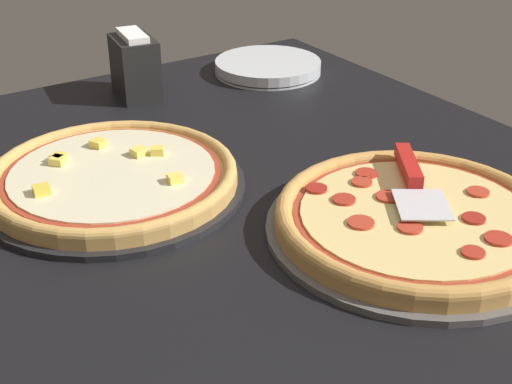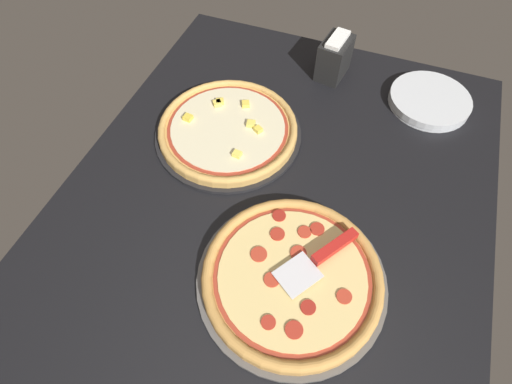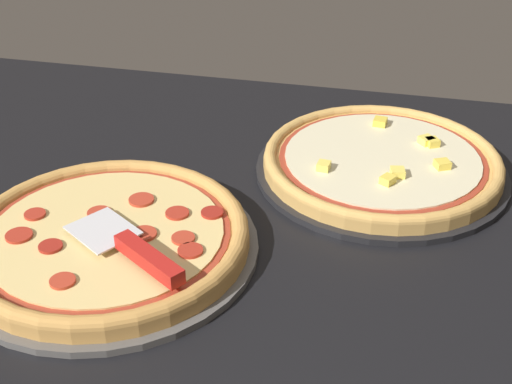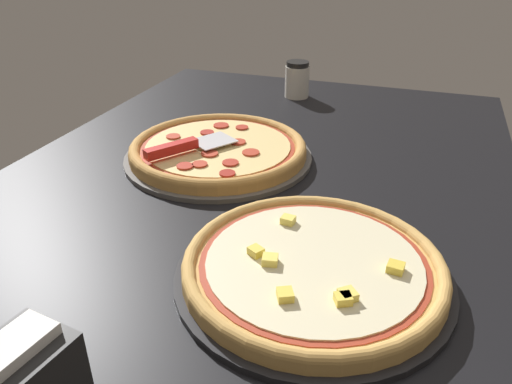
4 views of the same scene
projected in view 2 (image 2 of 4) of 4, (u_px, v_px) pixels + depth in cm
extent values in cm
cube|color=black|center=(260.00, 236.00, 94.93)|extent=(153.09, 103.77, 3.60)
cylinder|color=#565451|center=(291.00, 280.00, 86.32)|extent=(41.11, 41.11, 1.00)
cylinder|color=#C68E47|center=(292.00, 277.00, 85.15)|extent=(38.64, 38.64, 1.84)
torus|color=#C68E47|center=(292.00, 276.00, 84.39)|extent=(38.64, 38.64, 2.35)
cylinder|color=#A33823|center=(292.00, 276.00, 84.33)|extent=(33.59, 33.59, 0.15)
cylinder|color=#E5C67A|center=(292.00, 275.00, 84.23)|extent=(31.69, 31.69, 0.40)
cylinder|color=#AD2D1E|center=(268.00, 322.00, 78.26)|extent=(2.98, 2.98, 0.40)
cylinder|color=maroon|center=(279.00, 216.00, 92.09)|extent=(3.12, 3.12, 0.40)
cylinder|color=#B73823|center=(259.00, 254.00, 86.56)|extent=(3.64, 3.64, 0.40)
cylinder|color=maroon|center=(308.00, 307.00, 79.95)|extent=(3.15, 3.15, 0.40)
cylinder|color=#B73823|center=(272.00, 280.00, 83.27)|extent=(3.38, 3.38, 0.40)
cylinder|color=#B73823|center=(298.00, 253.00, 86.73)|extent=(3.56, 3.56, 0.40)
cylinder|color=#B73823|center=(305.00, 232.00, 89.66)|extent=(3.12, 3.12, 0.40)
cylinder|color=#AD2D1E|center=(317.00, 229.00, 90.11)|extent=(3.30, 3.30, 0.40)
cylinder|color=#AD2D1E|center=(294.00, 330.00, 77.44)|extent=(3.61, 3.61, 0.40)
cylinder|color=#B73823|center=(344.00, 297.00, 81.21)|extent=(3.19, 3.19, 0.40)
cylinder|color=#AD2D1E|center=(277.00, 234.00, 89.36)|extent=(3.31, 3.31, 0.40)
cylinder|color=black|center=(228.00, 133.00, 110.54)|extent=(40.42, 40.42, 1.00)
cylinder|color=tan|center=(228.00, 130.00, 109.36)|extent=(37.99, 37.99, 1.86)
torus|color=tan|center=(228.00, 128.00, 108.59)|extent=(37.99, 37.99, 1.99)
cylinder|color=#A33823|center=(228.00, 127.00, 108.53)|extent=(33.02, 33.02, 0.15)
cylinder|color=beige|center=(228.00, 127.00, 108.43)|extent=(31.15, 31.15, 0.40)
cube|color=#F9E05B|center=(237.00, 154.00, 101.99)|extent=(2.12, 2.32, 1.19)
cube|color=#F9E05B|center=(217.00, 103.00, 112.50)|extent=(3.02, 3.02, 1.19)
cube|color=#F9E05B|center=(251.00, 124.00, 108.04)|extent=(2.47, 2.56, 1.19)
cube|color=yellow|center=(188.00, 118.00, 109.34)|extent=(2.41, 2.52, 1.19)
cube|color=#F4D64C|center=(246.00, 104.00, 112.36)|extent=(2.86, 2.80, 1.19)
cube|color=#F4D64C|center=(220.00, 102.00, 112.93)|extent=(2.63, 2.73, 1.19)
cube|color=#F4D64C|center=(258.00, 130.00, 106.83)|extent=(2.58, 2.67, 1.19)
cube|color=silver|center=(298.00, 275.00, 83.17)|extent=(11.04, 10.63, 0.24)
cube|color=red|center=(335.00, 247.00, 85.80)|extent=(11.04, 8.37, 2.00)
cylinder|color=silver|center=(428.00, 103.00, 117.58)|extent=(23.28, 23.28, 0.70)
cylinder|color=silver|center=(429.00, 101.00, 117.00)|extent=(23.28, 23.28, 0.70)
cylinder|color=silver|center=(430.00, 100.00, 116.43)|extent=(23.28, 23.28, 0.70)
cylinder|color=silver|center=(431.00, 98.00, 115.85)|extent=(23.28, 23.28, 0.70)
cube|color=black|center=(334.00, 58.00, 120.53)|extent=(12.28, 9.17, 11.92)
cube|color=white|center=(338.00, 39.00, 115.12)|extent=(10.09, 5.55, 1.20)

